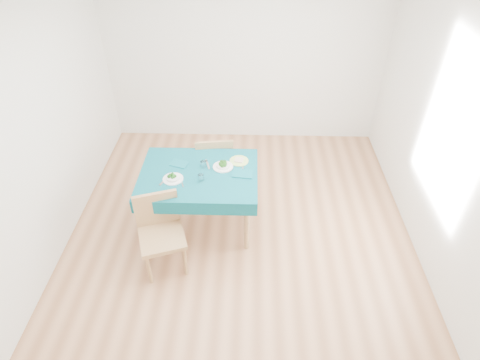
{
  "coord_description": "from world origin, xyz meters",
  "views": [
    {
      "loc": [
        0.1,
        -3.28,
        3.46
      ],
      "look_at": [
        0.0,
        0.0,
        0.85
      ],
      "focal_mm": 30.0,
      "sensor_mm": 36.0,
      "label": 1
    }
  ],
  "objects_px": {
    "side_plate": "(239,161)",
    "chair_near": "(160,228)",
    "chair_far": "(214,151)",
    "bowl_far": "(223,165)",
    "table": "(201,199)",
    "bowl_near": "(173,177)"
  },
  "relations": [
    {
      "from": "chair_far",
      "to": "bowl_far",
      "type": "relative_size",
      "value": 5.0
    },
    {
      "from": "chair_far",
      "to": "side_plate",
      "type": "distance_m",
      "value": 0.61
    },
    {
      "from": "table",
      "to": "side_plate",
      "type": "xyz_separation_m",
      "value": [
        0.44,
        0.24,
        0.38
      ]
    },
    {
      "from": "bowl_near",
      "to": "side_plate",
      "type": "xyz_separation_m",
      "value": [
        0.71,
        0.36,
        -0.03
      ]
    },
    {
      "from": "chair_far",
      "to": "bowl_far",
      "type": "height_order",
      "value": "chair_far"
    },
    {
      "from": "bowl_far",
      "to": "chair_far",
      "type": "bearing_deg",
      "value": 105.18
    },
    {
      "from": "chair_near",
      "to": "bowl_near",
      "type": "xyz_separation_m",
      "value": [
        0.06,
        0.55,
        0.22
      ]
    },
    {
      "from": "bowl_far",
      "to": "chair_near",
      "type": "bearing_deg",
      "value": -126.96
    },
    {
      "from": "bowl_far",
      "to": "side_plate",
      "type": "relative_size",
      "value": 1.06
    },
    {
      "from": "chair_far",
      "to": "side_plate",
      "type": "height_order",
      "value": "chair_far"
    },
    {
      "from": "table",
      "to": "bowl_near",
      "type": "relative_size",
      "value": 5.83
    },
    {
      "from": "table",
      "to": "side_plate",
      "type": "bearing_deg",
      "value": 28.72
    },
    {
      "from": "chair_far",
      "to": "bowl_far",
      "type": "xyz_separation_m",
      "value": [
        0.16,
        -0.6,
        0.22
      ]
    },
    {
      "from": "table",
      "to": "bowl_far",
      "type": "distance_m",
      "value": 0.51
    },
    {
      "from": "bowl_far",
      "to": "side_plate",
      "type": "distance_m",
      "value": 0.22
    },
    {
      "from": "chair_far",
      "to": "bowl_far",
      "type": "bearing_deg",
      "value": 96.63
    },
    {
      "from": "side_plate",
      "to": "chair_near",
      "type": "bearing_deg",
      "value": -130.32
    },
    {
      "from": "table",
      "to": "side_plate",
      "type": "relative_size",
      "value": 5.99
    },
    {
      "from": "chair_near",
      "to": "side_plate",
      "type": "xyz_separation_m",
      "value": [
        0.77,
        0.9,
        0.2
      ]
    },
    {
      "from": "table",
      "to": "side_plate",
      "type": "height_order",
      "value": "side_plate"
    },
    {
      "from": "chair_far",
      "to": "bowl_far",
      "type": "distance_m",
      "value": 0.66
    },
    {
      "from": "chair_near",
      "to": "side_plate",
      "type": "bearing_deg",
      "value": 31.1
    }
  ]
}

